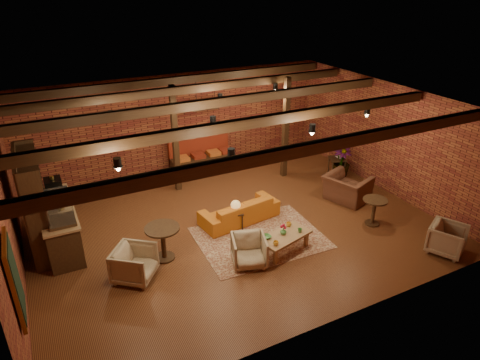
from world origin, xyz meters
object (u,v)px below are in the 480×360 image
side_table_book (337,159)px  armchair_right (347,184)px  sofa (239,210)px  round_table_left (163,238)px  side_table_lamp (236,207)px  armchair_a (134,262)px  plant_tall (345,131)px  armchair_b (249,249)px  armchair_far (448,238)px  round_table_right (374,208)px  coffee_table (284,237)px

side_table_book → armchair_right: bearing=-119.4°
sofa → round_table_left: 2.44m
side_table_lamp → armchair_a: size_ratio=0.95×
side_table_lamp → plant_tall: (4.41, 1.27, 0.95)m
side_table_lamp → armchair_a: bearing=-162.8°
armchair_b → armchair_far: (4.35, -1.69, 0.01)m
side_table_lamp → plant_tall: plant_tall is taller
sofa → side_table_lamp: size_ratio=2.71×
round_table_left → round_table_right: (5.34, -1.01, -0.07)m
armchair_right → armchair_far: 3.14m
sofa → round_table_right: size_ratio=2.92×
round_table_left → side_table_book: (6.48, 1.94, -0.04)m
armchair_a → armchair_b: armchair_a is taller
armchair_a → plant_tall: (7.26, 2.15, 1.13)m
side_table_book → plant_tall: bearing=-90.0°
armchair_b → armchair_right: size_ratio=0.65×
armchair_b → armchair_far: bearing=-3.0°
side_table_lamp → plant_tall: size_ratio=0.25×
coffee_table → round_table_left: round_table_left is taller
side_table_book → coffee_table: bearing=-142.9°
side_table_book → plant_tall: size_ratio=0.21×
sofa → side_table_lamp: (-0.24, -0.27, 0.29)m
coffee_table → round_table_right: bearing=-0.5°
sofa → armchair_far: size_ratio=2.71×
plant_tall → coffee_table: bearing=-144.9°
armchair_right → round_table_right: bearing=150.3°
round_table_left → round_table_right: round_table_left is taller
sofa → side_table_book: sofa is taller
side_table_lamp → armchair_far: (3.93, -3.21, -0.21)m
armchair_a → armchair_right: 6.42m
armchair_a → armchair_far: size_ratio=1.05×
side_table_lamp → armchair_right: bearing=-1.7°
side_table_lamp → armchair_far: bearing=-39.3°
armchair_right → round_table_right: 1.39m
plant_tall → side_table_lamp: bearing=-163.9°
armchair_far → plant_tall: size_ratio=0.25×
coffee_table → armchair_far: (3.38, -1.76, 0.01)m
armchair_right → plant_tall: size_ratio=0.38×
side_table_book → round_table_right: bearing=-111.1°
plant_tall → armchair_right: bearing=-122.9°
sofa → coffee_table: size_ratio=1.53×
sofa → plant_tall: 4.46m
armchair_a → round_table_left: bearing=-23.8°
coffee_table → plant_tall: plant_tall is taller
coffee_table → armchair_right: (2.98, 1.35, 0.13)m
coffee_table → round_table_left: bearing=159.3°
round_table_left → armchair_far: size_ratio=1.05×
round_table_left → side_table_book: size_ratio=1.27×
round_table_right → plant_tall: size_ratio=0.24×
coffee_table → plant_tall: size_ratio=0.45×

